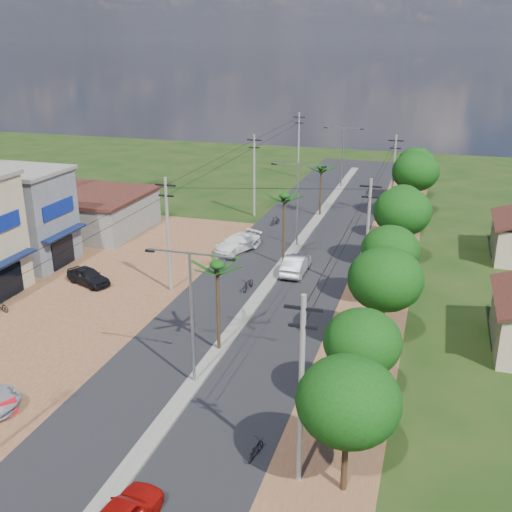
{
  "coord_description": "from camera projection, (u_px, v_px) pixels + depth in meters",
  "views": [
    {
      "loc": [
        12.07,
        -27.28,
        18.49
      ],
      "look_at": [
        -0.5,
        13.56,
        3.0
      ],
      "focal_mm": 42.0,
      "sensor_mm": 36.0,
      "label": 1
    }
  ],
  "objects": [
    {
      "name": "utility_pole_e_b",
      "position": [
        367.0,
        234.0,
        44.83
      ],
      "size": [
        1.6,
        0.24,
        9.0
      ],
      "color": "#605E56",
      "rests_on": "ground"
    },
    {
      "name": "utility_pole_e_a",
      "position": [
        301.0,
        388.0,
        25.06
      ],
      "size": [
        1.6,
        0.24,
        9.0
      ],
      "color": "#605E56",
      "rests_on": "ground"
    },
    {
      "name": "dirt_lot_west",
      "position": [
        53.0,
        298.0,
        45.48
      ],
      "size": [
        18.0,
        46.0,
        0.04
      ],
      "primitive_type": "cube",
      "color": "brown",
      "rests_on": "ground"
    },
    {
      "name": "utility_pole_w_d",
      "position": [
        299.0,
        144.0,
        83.89
      ],
      "size": [
        1.6,
        0.24,
        9.0
      ],
      "color": "#605E56",
      "rests_on": "ground"
    },
    {
      "name": "moto_rider_east",
      "position": [
        255.0,
        450.0,
        28.0
      ],
      "size": [
        0.78,
        1.58,
        0.79
      ],
      "primitive_type": "imported",
      "rotation": [
        0.0,
        0.0,
        2.96
      ],
      "color": "black",
      "rests_on": "ground"
    },
    {
      "name": "streetlight_far",
      "position": [
        342.0,
        152.0,
        77.45
      ],
      "size": [
        5.1,
        0.18,
        8.0
      ],
      "color": "gray",
      "rests_on": "ground"
    },
    {
      "name": "utility_pole_w_b",
      "position": [
        168.0,
        232.0,
        45.25
      ],
      "size": [
        1.6,
        0.24,
        9.0
      ],
      "color": "#605E56",
      "rests_on": "ground"
    },
    {
      "name": "streetlight_near",
      "position": [
        192.0,
        307.0,
        32.52
      ],
      "size": [
        5.1,
        0.18,
        8.0
      ],
      "color": "gray",
      "rests_on": "ground"
    },
    {
      "name": "road",
      "position": [
        267.0,
        286.0,
        47.62
      ],
      "size": [
        12.0,
        110.0,
        0.04
      ],
      "primitive_type": "cube",
      "color": "black",
      "rests_on": "ground"
    },
    {
      "name": "tree_east_d",
      "position": [
        390.0,
        250.0,
        42.65
      ],
      "size": [
        4.2,
        4.2,
        6.13
      ],
      "color": "black",
      "rests_on": "ground"
    },
    {
      "name": "tree_east_a",
      "position": [
        348.0,
        401.0,
        24.6
      ],
      "size": [
        4.4,
        4.4,
        6.37
      ],
      "color": "black",
      "rests_on": "ground"
    },
    {
      "name": "moto_rider_west_b",
      "position": [
        275.0,
        221.0,
        63.08
      ],
      "size": [
        0.99,
        1.66,
        0.96
      ],
      "primitive_type": "imported",
      "rotation": [
        0.0,
        0.0,
        -0.36
      ],
      "color": "black",
      "rests_on": "ground"
    },
    {
      "name": "dirt_shoulder_east",
      "position": [
        375.0,
        299.0,
        45.27
      ],
      "size": [
        5.0,
        90.0,
        0.03
      ],
      "primitive_type": "cube",
      "color": "brown",
      "rests_on": "ground"
    },
    {
      "name": "moto_rider_west_a",
      "position": [
        248.0,
        284.0,
        46.68
      ],
      "size": [
        0.82,
        1.94,
        0.99
      ],
      "primitive_type": "imported",
      "rotation": [
        0.0,
        0.0,
        -0.09
      ],
      "color": "black",
      "rests_on": "ground"
    },
    {
      "name": "ground",
      "position": [
        195.0,
        383.0,
        34.15
      ],
      "size": [
        160.0,
        160.0,
        0.0
      ],
      "primitive_type": "plane",
      "color": "black",
      "rests_on": "ground"
    },
    {
      "name": "tree_east_c",
      "position": [
        385.0,
        279.0,
        36.1
      ],
      "size": [
        4.6,
        4.6,
        6.83
      ],
      "color": "black",
      "rests_on": "ground"
    },
    {
      "name": "streetlight_mid",
      "position": [
        298.0,
        198.0,
        54.98
      ],
      "size": [
        5.1,
        0.18,
        8.0
      ],
      "color": "gray",
      "rests_on": "ground"
    },
    {
      "name": "roadside_sign",
      "position": [
        5.0,
        410.0,
        30.8
      ],
      "size": [
        0.59,
        1.18,
        1.04
      ],
      "rotation": [
        0.0,
        0.0,
        -0.43
      ],
      "color": "red",
      "rests_on": "ground"
    },
    {
      "name": "utility_pole_e_c",
      "position": [
        393.0,
        175.0,
        64.6
      ],
      "size": [
        1.6,
        0.24,
        9.0
      ],
      "color": "#605E56",
      "rests_on": "ground"
    },
    {
      "name": "shophouse_grey",
      "position": [
        19.0,
        217.0,
        51.39
      ],
      "size": [
        9.0,
        6.4,
        8.3
      ],
      "color": "#54565C",
      "rests_on": "ground"
    },
    {
      "name": "tree_east_b",
      "position": [
        362.0,
        342.0,
        30.17
      ],
      "size": [
        4.0,
        4.0,
        5.83
      ],
      "color": "black",
      "rests_on": "ground"
    },
    {
      "name": "palm_median_far",
      "position": [
        321.0,
        169.0,
        64.7
      ],
      "size": [
        2.0,
        2.0,
        5.85
      ],
      "color": "black",
      "rests_on": "ground"
    },
    {
      "name": "palm_median_mid",
      "position": [
        284.0,
        199.0,
        50.11
      ],
      "size": [
        2.0,
        2.0,
        6.55
      ],
      "color": "black",
      "rests_on": "ground"
    },
    {
      "name": "utility_pole_w_c",
      "position": [
        254.0,
        174.0,
        65.02
      ],
      "size": [
        1.6,
        0.24,
        9.0
      ],
      "color": "#605E56",
      "rests_on": "ground"
    },
    {
      "name": "tree_east_g",
      "position": [
        416.0,
        171.0,
        63.8
      ],
      "size": [
        5.0,
        5.0,
        7.38
      ],
      "color": "black",
      "rests_on": "ground"
    },
    {
      "name": "tree_east_h",
      "position": [
        416.0,
        163.0,
        71.27
      ],
      "size": [
        4.4,
        4.4,
        6.52
      ],
      "color": "black",
      "rests_on": "ground"
    },
    {
      "name": "car_white_far",
      "position": [
        237.0,
        243.0,
        55.26
      ],
      "size": [
        3.97,
        5.56,
        1.5
      ],
      "primitive_type": "imported",
      "rotation": [
        0.0,
        0.0,
        -0.41
      ],
      "color": "silver",
      "rests_on": "ground"
    },
    {
      "name": "palm_median_near",
      "position": [
        217.0,
        269.0,
        35.86
      ],
      "size": [
        2.0,
        2.0,
        6.15
      ],
      "color": "black",
      "rests_on": "ground"
    },
    {
      "name": "tree_east_e",
      "position": [
        402.0,
        211.0,
        49.53
      ],
      "size": [
        4.8,
        4.8,
        7.14
      ],
      "color": "black",
      "rests_on": "ground"
    },
    {
      "name": "low_shed",
      "position": [
        94.0,
        212.0,
        60.86
      ],
      "size": [
        10.4,
        10.4,
        3.95
      ],
      "color": "#605E56",
      "rests_on": "ground"
    },
    {
      "name": "car_parked_dark",
      "position": [
        88.0,
        277.0,
        47.7
      ],
      "size": [
        4.38,
        3.01,
        1.38
      ],
      "primitive_type": "imported",
      "rotation": [
        0.0,
        0.0,
        1.2
      ],
      "color": "black",
      "rests_on": "ground"
    },
    {
      "name": "median",
      "position": [
        277.0,
        272.0,
        50.29
      ],
      "size": [
        1.0,
        90.0,
        0.18
      ],
      "primitive_type": "cube",
      "color": "#605E56",
      "rests_on": "ground"
    },
    {
      "name": "car_silver_mid",
      "position": [
        296.0,
        265.0,
        49.97
      ],
      "size": [
        1.68,
        4.77,
        1.57
      ],
      "primitive_type": "imported",
      "rotation": [
        0.0,
        0.0,
        3.15
      ],
      "color": "#A7AAB0",
      "rests_on": "ground"
    },
    {
      "name": "tree_east_f",
      "position": [
        403.0,
        202.0,
        57.24
      ],
      "size": [
        3.8,
        3.8,
        5.52
      ],
      "color": "black",
      "rests_on": "ground"
    }
  ]
}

